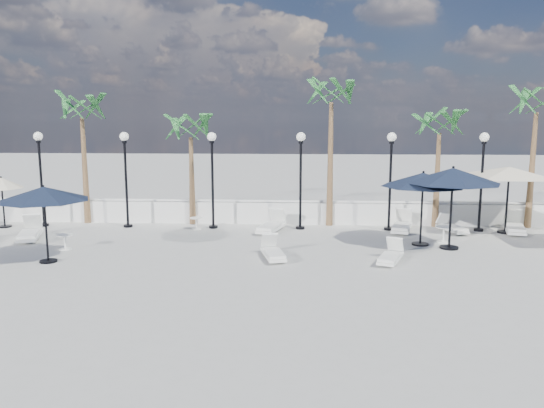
# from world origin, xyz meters

# --- Properties ---
(ground) EXTENTS (100.00, 100.00, 0.00)m
(ground) POSITION_xyz_m (0.00, 0.00, 0.00)
(ground) COLOR #A6A5A0
(ground) RESTS_ON ground
(balustrade) EXTENTS (26.00, 0.30, 1.01)m
(balustrade) POSITION_xyz_m (0.00, 7.50, 0.47)
(balustrade) COLOR silver
(balustrade) RESTS_ON ground
(lamppost_0) EXTENTS (0.36, 0.36, 3.84)m
(lamppost_0) POSITION_xyz_m (-10.50, 6.50, 2.49)
(lamppost_0) COLOR black
(lamppost_0) RESTS_ON ground
(lamppost_1) EXTENTS (0.36, 0.36, 3.84)m
(lamppost_1) POSITION_xyz_m (-7.00, 6.50, 2.49)
(lamppost_1) COLOR black
(lamppost_1) RESTS_ON ground
(lamppost_2) EXTENTS (0.36, 0.36, 3.84)m
(lamppost_2) POSITION_xyz_m (-3.50, 6.50, 2.49)
(lamppost_2) COLOR black
(lamppost_2) RESTS_ON ground
(lamppost_3) EXTENTS (0.36, 0.36, 3.84)m
(lamppost_3) POSITION_xyz_m (0.00, 6.50, 2.49)
(lamppost_3) COLOR black
(lamppost_3) RESTS_ON ground
(lamppost_4) EXTENTS (0.36, 0.36, 3.84)m
(lamppost_4) POSITION_xyz_m (3.50, 6.50, 2.49)
(lamppost_4) COLOR black
(lamppost_4) RESTS_ON ground
(lamppost_5) EXTENTS (0.36, 0.36, 3.84)m
(lamppost_5) POSITION_xyz_m (7.00, 6.50, 2.49)
(lamppost_5) COLOR black
(lamppost_5) RESTS_ON ground
(palm_0) EXTENTS (2.60, 2.60, 5.50)m
(palm_0) POSITION_xyz_m (-9.00, 7.30, 4.53)
(palm_0) COLOR brown
(palm_0) RESTS_ON ground
(palm_1) EXTENTS (2.60, 2.60, 4.70)m
(palm_1) POSITION_xyz_m (-4.50, 7.30, 3.75)
(palm_1) COLOR brown
(palm_1) RESTS_ON ground
(palm_2) EXTENTS (2.60, 2.60, 6.10)m
(palm_2) POSITION_xyz_m (1.20, 7.30, 5.12)
(palm_2) COLOR brown
(palm_2) RESTS_ON ground
(palm_3) EXTENTS (2.60, 2.60, 4.90)m
(palm_3) POSITION_xyz_m (5.50, 7.30, 3.95)
(palm_3) COLOR brown
(palm_3) RESTS_ON ground
(palm_4) EXTENTS (2.60, 2.60, 5.70)m
(palm_4) POSITION_xyz_m (9.20, 7.30, 4.73)
(palm_4) COLOR brown
(palm_4) RESTS_ON ground
(lounger_0) EXTENTS (1.25, 2.10, 0.75)m
(lounger_0) POSITION_xyz_m (-9.85, 4.10, 0.25)
(lounger_0) COLOR silver
(lounger_0) RESTS_ON ground
(lounger_2) EXTENTS (0.93, 1.75, 0.63)m
(lounger_2) POSITION_xyz_m (-0.84, 1.95, 0.21)
(lounger_2) COLOR silver
(lounger_2) RESTS_ON ground
(lounger_3) EXTENTS (1.06, 1.70, 0.61)m
(lounger_3) POSITION_xyz_m (2.79, 1.71, 0.20)
(lounger_3) COLOR silver
(lounger_3) RESTS_ON ground
(lounger_4) EXTENTS (1.12, 2.07, 0.74)m
(lounger_4) POSITION_xyz_m (-1.12, 5.91, 0.25)
(lounger_4) COLOR silver
(lounger_4) RESTS_ON ground
(lounger_5) EXTENTS (1.14, 2.06, 0.74)m
(lounger_5) POSITION_xyz_m (3.96, 6.22, 0.25)
(lounger_5) COLOR silver
(lounger_5) RESTS_ON ground
(lounger_7) EXTENTS (1.14, 2.10, 0.75)m
(lounger_7) POSITION_xyz_m (8.26, 6.22, 0.25)
(lounger_7) COLOR silver
(lounger_7) RESTS_ON ground
(lounger_8) EXTENTS (0.94, 1.71, 0.61)m
(lounger_8) POSITION_xyz_m (5.89, 6.22, 0.20)
(lounger_8) COLOR silver
(lounger_8) RESTS_ON ground
(side_table_0) EXTENTS (0.53, 0.53, 0.52)m
(side_table_0) POSITION_xyz_m (-7.92, 2.73, 0.31)
(side_table_0) COLOR silver
(side_table_0) RESTS_ON ground
(side_table_1) EXTENTS (0.49, 0.49, 0.48)m
(side_table_1) POSITION_xyz_m (-4.13, 6.20, 0.29)
(side_table_1) COLOR silver
(side_table_1) RESTS_ON ground
(side_table_2) EXTENTS (0.59, 0.59, 0.58)m
(side_table_2) POSITION_xyz_m (5.11, 4.46, 0.35)
(side_table_2) COLOR silver
(side_table_2) RESTS_ON ground
(parasol_navy_left) EXTENTS (2.72, 2.72, 2.40)m
(parasol_navy_left) POSITION_xyz_m (-7.75, 1.16, 2.12)
(parasol_navy_left) COLOR black
(parasol_navy_left) RESTS_ON ground
(parasol_navy_mid) EXTENTS (3.15, 3.15, 2.82)m
(parasol_navy_mid) POSITION_xyz_m (5.07, 3.58, 2.48)
(parasol_navy_mid) COLOR black
(parasol_navy_mid) RESTS_ON ground
(parasol_navy_right) EXTENTS (2.90, 2.90, 2.60)m
(parasol_navy_right) POSITION_xyz_m (4.20, 4.04, 2.29)
(parasol_navy_right) COLOR black
(parasol_navy_right) RESTS_ON ground
(parasol_cream_sq_b) EXTENTS (5.50, 5.50, 2.76)m
(parasol_cream_sq_b) POSITION_xyz_m (7.91, 6.20, 2.55)
(parasol_cream_sq_b) COLOR black
(parasol_cream_sq_b) RESTS_ON ground
(parasol_cream_small) EXTENTS (1.69, 1.69, 2.08)m
(parasol_cream_small) POSITION_xyz_m (-12.00, 6.20, 1.78)
(parasol_cream_small) COLOR black
(parasol_cream_small) RESTS_ON ground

